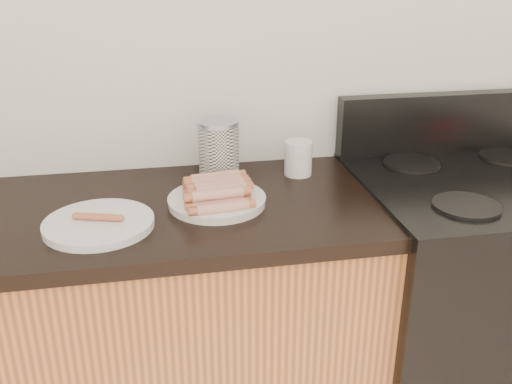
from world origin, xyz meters
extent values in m
cube|color=silver|center=(0.00, 2.00, 1.30)|extent=(4.00, 0.04, 2.60)
cube|color=black|center=(0.78, 1.68, 0.45)|extent=(0.76, 0.65, 0.90)
cube|color=black|center=(0.78, 1.68, 0.91)|extent=(0.76, 0.65, 0.01)
cube|color=black|center=(0.78, 1.96, 1.01)|extent=(0.76, 0.06, 0.20)
cylinder|color=black|center=(0.61, 1.51, 0.92)|extent=(0.18, 0.18, 0.01)
cylinder|color=black|center=(0.61, 1.84, 0.92)|extent=(0.18, 0.18, 0.01)
cylinder|color=black|center=(0.95, 1.84, 0.92)|extent=(0.18, 0.18, 0.01)
cylinder|color=white|center=(-0.04, 1.67, 0.91)|extent=(0.30, 0.30, 0.02)
cylinder|color=white|center=(-0.35, 1.59, 0.91)|extent=(0.36, 0.36, 0.02)
cylinder|color=maroon|center=(-0.04, 1.58, 0.93)|extent=(0.14, 0.04, 0.03)
cylinder|color=maroon|center=(-0.04, 1.61, 0.93)|extent=(0.14, 0.04, 0.03)
cylinder|color=maroon|center=(-0.04, 1.64, 0.93)|extent=(0.14, 0.04, 0.03)
cylinder|color=maroon|center=(-0.04, 1.67, 0.93)|extent=(0.14, 0.04, 0.03)
cylinder|color=maroon|center=(-0.04, 1.70, 0.93)|extent=(0.14, 0.04, 0.03)
cylinder|color=maroon|center=(-0.04, 1.73, 0.93)|extent=(0.14, 0.04, 0.03)
cylinder|color=maroon|center=(-0.04, 1.77, 0.93)|extent=(0.14, 0.04, 0.03)
cylinder|color=maroon|center=(-0.04, 1.61, 0.96)|extent=(0.14, 0.04, 0.03)
cylinder|color=maroon|center=(-0.04, 1.64, 0.96)|extent=(0.14, 0.04, 0.03)
cylinder|color=maroon|center=(-0.04, 1.67, 0.96)|extent=(0.14, 0.04, 0.03)
cylinder|color=maroon|center=(-0.04, 1.70, 0.96)|extent=(0.14, 0.04, 0.03)
cylinder|color=maroon|center=(-0.04, 1.73, 0.96)|extent=(0.14, 0.04, 0.03)
cylinder|color=#BA6840|center=(-0.35, 1.59, 0.93)|extent=(0.12, 0.05, 0.02)
cylinder|color=white|center=(-0.01, 1.84, 0.99)|extent=(0.12, 0.12, 0.18)
cylinder|color=silver|center=(-0.01, 1.84, 1.09)|extent=(0.12, 0.12, 0.01)
cylinder|color=white|center=(0.24, 1.86, 0.95)|extent=(0.09, 0.09, 0.11)
camera|label=1|loc=(-0.20, 0.24, 1.54)|focal=40.00mm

